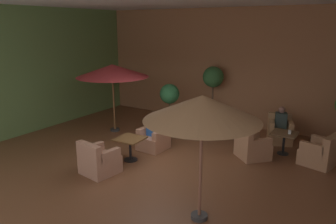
{
  "coord_description": "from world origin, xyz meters",
  "views": [
    {
      "loc": [
        4.49,
        -6.63,
        3.53
      ],
      "look_at": [
        0.0,
        0.45,
        1.29
      ],
      "focal_mm": 34.77,
      "sensor_mm": 36.0,
      "label": 1
    }
  ],
  "objects_px": {
    "armchair_front_left_east": "(252,147)",
    "patio_umbrella_tall_red": "(112,71)",
    "cafe_table_front_left": "(284,137)",
    "patron_blue_shirt": "(281,119)",
    "patron_by_window": "(153,125)",
    "armchair_front_left_south": "(320,153)",
    "potted_tree_mid_right": "(213,84)",
    "armchair_front_right_north": "(154,138)",
    "armchair_front_left_north": "(280,132)",
    "iced_drink_cup": "(290,132)",
    "cafe_table_front_right": "(130,143)",
    "armchair_front_right_east": "(99,161)",
    "potted_tree_left_corner": "(170,99)",
    "patio_umbrella_center_beige": "(202,109)"
  },
  "relations": [
    {
      "from": "patio_umbrella_tall_red",
      "to": "patron_by_window",
      "type": "relative_size",
      "value": 3.43
    },
    {
      "from": "armchair_front_left_east",
      "to": "patron_blue_shirt",
      "type": "xyz_separation_m",
      "value": [
        0.34,
        1.66,
        0.44
      ]
    },
    {
      "from": "cafe_table_front_left",
      "to": "armchair_front_left_north",
      "type": "relative_size",
      "value": 0.73
    },
    {
      "from": "armchair_front_left_south",
      "to": "potted_tree_mid_right",
      "type": "relative_size",
      "value": 0.46
    },
    {
      "from": "patron_blue_shirt",
      "to": "patio_umbrella_tall_red",
      "type": "bearing_deg",
      "value": -159.86
    },
    {
      "from": "cafe_table_front_right",
      "to": "patio_umbrella_tall_red",
      "type": "height_order",
      "value": "patio_umbrella_tall_red"
    },
    {
      "from": "armchair_front_right_north",
      "to": "armchair_front_right_east",
      "type": "xyz_separation_m",
      "value": [
        -0.19,
        -2.11,
        -0.0
      ]
    },
    {
      "from": "potted_tree_mid_right",
      "to": "cafe_table_front_left",
      "type": "bearing_deg",
      "value": -26.83
    },
    {
      "from": "armchair_front_left_east",
      "to": "patio_umbrella_tall_red",
      "type": "bearing_deg",
      "value": -177.49
    },
    {
      "from": "potted_tree_left_corner",
      "to": "armchair_front_left_east",
      "type": "bearing_deg",
      "value": -18.04
    },
    {
      "from": "cafe_table_front_right",
      "to": "armchair_front_right_north",
      "type": "height_order",
      "value": "armchair_front_right_north"
    },
    {
      "from": "potted_tree_left_corner",
      "to": "patio_umbrella_center_beige",
      "type": "bearing_deg",
      "value": -52.14
    },
    {
      "from": "potted_tree_left_corner",
      "to": "iced_drink_cup",
      "type": "relative_size",
      "value": 14.35
    },
    {
      "from": "iced_drink_cup",
      "to": "armchair_front_left_south",
      "type": "bearing_deg",
      "value": -14.14
    },
    {
      "from": "patron_blue_shirt",
      "to": "iced_drink_cup",
      "type": "xyz_separation_m",
      "value": [
        0.47,
        -0.94,
        -0.08
      ]
    },
    {
      "from": "patron_blue_shirt",
      "to": "iced_drink_cup",
      "type": "distance_m",
      "value": 1.06
    },
    {
      "from": "armchair_front_left_north",
      "to": "patron_by_window",
      "type": "distance_m",
      "value": 3.97
    },
    {
      "from": "cafe_table_front_left",
      "to": "armchair_front_right_east",
      "type": "relative_size",
      "value": 0.78
    },
    {
      "from": "armchair_front_left_east",
      "to": "patio_umbrella_tall_red",
      "type": "xyz_separation_m",
      "value": [
        -4.75,
        -0.21,
        1.76
      ]
    },
    {
      "from": "armchair_front_left_north",
      "to": "armchair_front_left_east",
      "type": "xyz_separation_m",
      "value": [
        -0.33,
        -1.7,
        -0.02
      ]
    },
    {
      "from": "patio_umbrella_center_beige",
      "to": "potted_tree_mid_right",
      "type": "relative_size",
      "value": 1.11
    },
    {
      "from": "patio_umbrella_center_beige",
      "to": "patron_blue_shirt",
      "type": "distance_m",
      "value": 5.22
    },
    {
      "from": "armchair_front_right_north",
      "to": "potted_tree_mid_right",
      "type": "xyz_separation_m",
      "value": [
        0.43,
        3.07,
        1.18
      ]
    },
    {
      "from": "armchair_front_left_north",
      "to": "potted_tree_mid_right",
      "type": "relative_size",
      "value": 0.44
    },
    {
      "from": "armchair_front_right_north",
      "to": "armchair_front_left_north",
      "type": "bearing_deg",
      "value": 40.49
    },
    {
      "from": "cafe_table_front_left",
      "to": "patron_blue_shirt",
      "type": "relative_size",
      "value": 1.0
    },
    {
      "from": "armchair_front_right_east",
      "to": "iced_drink_cup",
      "type": "height_order",
      "value": "armchair_front_right_east"
    },
    {
      "from": "patron_blue_shirt",
      "to": "patron_by_window",
      "type": "xyz_separation_m",
      "value": [
        -2.99,
        -2.56,
        -0.04
      ]
    },
    {
      "from": "patio_umbrella_tall_red",
      "to": "patron_by_window",
      "type": "distance_m",
      "value": 2.59
    },
    {
      "from": "potted_tree_mid_right",
      "to": "patron_by_window",
      "type": "distance_m",
      "value": 3.24
    },
    {
      "from": "armchair_front_left_south",
      "to": "armchair_front_left_east",
      "type": "bearing_deg",
      "value": -163.13
    },
    {
      "from": "armchair_front_left_south",
      "to": "potted_tree_mid_right",
      "type": "xyz_separation_m",
      "value": [
        -3.88,
        1.71,
        1.18
      ]
    },
    {
      "from": "cafe_table_front_left",
      "to": "potted_tree_left_corner",
      "type": "bearing_deg",
      "value": 175.23
    },
    {
      "from": "armchair_front_left_south",
      "to": "patio_umbrella_tall_red",
      "type": "bearing_deg",
      "value": -173.67
    },
    {
      "from": "potted_tree_left_corner",
      "to": "patron_by_window",
      "type": "distance_m",
      "value": 2.12
    },
    {
      "from": "potted_tree_mid_right",
      "to": "patron_blue_shirt",
      "type": "xyz_separation_m",
      "value": [
        2.57,
        -0.56,
        -0.74
      ]
    },
    {
      "from": "armchair_front_right_north",
      "to": "patron_blue_shirt",
      "type": "relative_size",
      "value": 1.26
    },
    {
      "from": "potted_tree_mid_right",
      "to": "armchair_front_left_south",
      "type": "bearing_deg",
      "value": -23.82
    },
    {
      "from": "cafe_table_front_right",
      "to": "armchair_front_right_east",
      "type": "height_order",
      "value": "armchair_front_right_east"
    },
    {
      "from": "cafe_table_front_left",
      "to": "patron_by_window",
      "type": "height_order",
      "value": "patron_by_window"
    },
    {
      "from": "patron_by_window",
      "to": "cafe_table_front_right",
      "type": "bearing_deg",
      "value": -92.47
    },
    {
      "from": "armchair_front_left_south",
      "to": "patron_blue_shirt",
      "type": "distance_m",
      "value": 1.81
    },
    {
      "from": "armchair_front_left_south",
      "to": "patron_blue_shirt",
      "type": "height_order",
      "value": "patron_blue_shirt"
    },
    {
      "from": "armchair_front_right_east",
      "to": "patron_blue_shirt",
      "type": "xyz_separation_m",
      "value": [
        3.18,
        4.62,
        0.44
      ]
    },
    {
      "from": "armchair_front_left_north",
      "to": "iced_drink_cup",
      "type": "relative_size",
      "value": 8.6
    },
    {
      "from": "armchair_front_left_east",
      "to": "potted_tree_left_corner",
      "type": "xyz_separation_m",
      "value": [
        -3.34,
        1.09,
        0.74
      ]
    },
    {
      "from": "patron_blue_shirt",
      "to": "armchair_front_right_east",
      "type": "bearing_deg",
      "value": -124.59
    },
    {
      "from": "patio_umbrella_tall_red",
      "to": "armchair_front_left_east",
      "type": "bearing_deg",
      "value": 2.51
    },
    {
      "from": "armchair_front_left_east",
      "to": "iced_drink_cup",
      "type": "height_order",
      "value": "armchair_front_left_east"
    },
    {
      "from": "armchair_front_left_north",
      "to": "cafe_table_front_left",
      "type": "bearing_deg",
      "value": -69.83
    }
  ]
}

